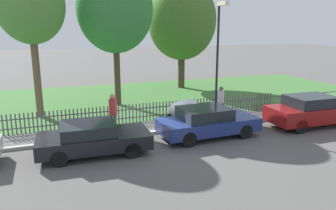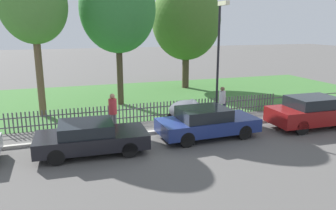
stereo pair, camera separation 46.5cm
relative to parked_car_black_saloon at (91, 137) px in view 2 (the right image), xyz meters
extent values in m
plane|color=#565451|center=(3.53, 1.37, -0.63)|extent=(120.00, 120.00, 0.00)
cube|color=#B2ADA3|center=(3.53, 1.47, -0.57)|extent=(33.82, 0.20, 0.12)
cube|color=#3D7033|center=(3.53, 9.10, -0.63)|extent=(33.82, 11.34, 0.01)
cube|color=#4C4C51|center=(3.53, 3.46, -0.36)|extent=(33.82, 0.03, 0.05)
cube|color=#4C4C51|center=(3.53, 3.46, 0.06)|extent=(33.82, 0.03, 0.05)
cube|color=#4C4C51|center=(-3.42, 3.43, -0.15)|extent=(0.06, 0.03, 0.96)
cube|color=#4C4C51|center=(-3.24, 3.43, -0.15)|extent=(0.06, 0.03, 0.96)
cube|color=#4C4C51|center=(-3.07, 3.43, -0.15)|extent=(0.06, 0.03, 0.96)
cube|color=#4C4C51|center=(-2.89, 3.43, -0.15)|extent=(0.06, 0.03, 0.96)
cube|color=#4C4C51|center=(-2.71, 3.43, -0.15)|extent=(0.06, 0.03, 0.96)
cube|color=#4C4C51|center=(-2.54, 3.43, -0.15)|extent=(0.06, 0.03, 0.96)
cube|color=#4C4C51|center=(-2.36, 3.43, -0.15)|extent=(0.06, 0.03, 0.96)
cube|color=#4C4C51|center=(-2.19, 3.43, -0.15)|extent=(0.06, 0.03, 0.96)
cube|color=#4C4C51|center=(-2.01, 3.43, -0.15)|extent=(0.06, 0.03, 0.96)
cube|color=#4C4C51|center=(-1.83, 3.43, -0.15)|extent=(0.06, 0.03, 0.96)
cube|color=#4C4C51|center=(-1.66, 3.43, -0.15)|extent=(0.06, 0.03, 0.96)
cube|color=#4C4C51|center=(-1.48, 3.43, -0.15)|extent=(0.06, 0.03, 0.96)
cube|color=#4C4C51|center=(-1.31, 3.43, -0.15)|extent=(0.06, 0.03, 0.96)
cube|color=#4C4C51|center=(-1.13, 3.43, -0.15)|extent=(0.06, 0.03, 0.96)
cube|color=#4C4C51|center=(-0.96, 3.43, -0.15)|extent=(0.06, 0.03, 0.96)
cube|color=#4C4C51|center=(-0.78, 3.43, -0.15)|extent=(0.06, 0.03, 0.96)
cube|color=#4C4C51|center=(-0.60, 3.43, -0.15)|extent=(0.06, 0.03, 0.96)
cube|color=#4C4C51|center=(-0.43, 3.43, -0.15)|extent=(0.06, 0.03, 0.96)
cube|color=#4C4C51|center=(-0.25, 3.43, -0.15)|extent=(0.06, 0.03, 0.96)
cube|color=#4C4C51|center=(-0.08, 3.43, -0.15)|extent=(0.06, 0.03, 0.96)
cube|color=#4C4C51|center=(0.10, 3.43, -0.15)|extent=(0.06, 0.03, 0.96)
cube|color=#4C4C51|center=(0.27, 3.43, -0.15)|extent=(0.06, 0.03, 0.96)
cube|color=#4C4C51|center=(0.45, 3.43, -0.15)|extent=(0.06, 0.03, 0.96)
cube|color=#4C4C51|center=(0.63, 3.43, -0.15)|extent=(0.06, 0.03, 0.96)
cube|color=#4C4C51|center=(0.80, 3.43, -0.15)|extent=(0.06, 0.03, 0.96)
cube|color=#4C4C51|center=(0.98, 3.43, -0.15)|extent=(0.06, 0.03, 0.96)
cube|color=#4C4C51|center=(1.15, 3.43, -0.15)|extent=(0.06, 0.03, 0.96)
cube|color=#4C4C51|center=(1.33, 3.43, -0.15)|extent=(0.06, 0.03, 0.96)
cube|color=#4C4C51|center=(1.51, 3.43, -0.15)|extent=(0.06, 0.03, 0.96)
cube|color=#4C4C51|center=(1.68, 3.43, -0.15)|extent=(0.06, 0.03, 0.96)
cube|color=#4C4C51|center=(1.86, 3.43, -0.15)|extent=(0.06, 0.03, 0.96)
cube|color=#4C4C51|center=(2.03, 3.43, -0.15)|extent=(0.06, 0.03, 0.96)
cube|color=#4C4C51|center=(2.21, 3.43, -0.15)|extent=(0.06, 0.03, 0.96)
cube|color=#4C4C51|center=(2.38, 3.43, -0.15)|extent=(0.06, 0.03, 0.96)
cube|color=#4C4C51|center=(2.56, 3.43, -0.15)|extent=(0.06, 0.03, 0.96)
cube|color=#4C4C51|center=(2.74, 3.43, -0.15)|extent=(0.06, 0.03, 0.96)
cube|color=#4C4C51|center=(2.91, 3.43, -0.15)|extent=(0.06, 0.03, 0.96)
cube|color=#4C4C51|center=(3.09, 3.43, -0.15)|extent=(0.06, 0.03, 0.96)
cube|color=#4C4C51|center=(3.26, 3.43, -0.15)|extent=(0.06, 0.03, 0.96)
cube|color=#4C4C51|center=(3.44, 3.43, -0.15)|extent=(0.06, 0.03, 0.96)
cube|color=#4C4C51|center=(3.62, 3.43, -0.15)|extent=(0.06, 0.03, 0.96)
cube|color=#4C4C51|center=(3.79, 3.43, -0.15)|extent=(0.06, 0.03, 0.96)
cube|color=#4C4C51|center=(3.97, 3.43, -0.15)|extent=(0.06, 0.03, 0.96)
cube|color=#4C4C51|center=(4.14, 3.43, -0.15)|extent=(0.06, 0.03, 0.96)
cube|color=#4C4C51|center=(4.32, 3.43, -0.15)|extent=(0.06, 0.03, 0.96)
cube|color=#4C4C51|center=(4.49, 3.43, -0.15)|extent=(0.06, 0.03, 0.96)
cube|color=#4C4C51|center=(4.67, 3.43, -0.15)|extent=(0.06, 0.03, 0.96)
cube|color=#4C4C51|center=(4.85, 3.43, -0.15)|extent=(0.06, 0.03, 0.96)
cube|color=#4C4C51|center=(5.02, 3.43, -0.15)|extent=(0.06, 0.03, 0.96)
cube|color=#4C4C51|center=(5.20, 3.43, -0.15)|extent=(0.06, 0.03, 0.96)
cube|color=#4C4C51|center=(5.37, 3.43, -0.15)|extent=(0.06, 0.03, 0.96)
cube|color=#4C4C51|center=(5.55, 3.43, -0.15)|extent=(0.06, 0.03, 0.96)
cube|color=#4C4C51|center=(5.72, 3.43, -0.15)|extent=(0.06, 0.03, 0.96)
cube|color=#4C4C51|center=(5.90, 3.43, -0.15)|extent=(0.06, 0.03, 0.96)
cube|color=#4C4C51|center=(6.08, 3.43, -0.15)|extent=(0.06, 0.03, 0.96)
cube|color=#4C4C51|center=(6.25, 3.43, -0.15)|extent=(0.06, 0.03, 0.96)
cube|color=#4C4C51|center=(6.43, 3.43, -0.15)|extent=(0.06, 0.03, 0.96)
cube|color=#4C4C51|center=(6.60, 3.43, -0.15)|extent=(0.06, 0.03, 0.96)
cube|color=#4C4C51|center=(6.78, 3.43, -0.15)|extent=(0.06, 0.03, 0.96)
cube|color=#4C4C51|center=(6.96, 3.43, -0.15)|extent=(0.06, 0.03, 0.96)
cube|color=#4C4C51|center=(7.13, 3.43, -0.15)|extent=(0.06, 0.03, 0.96)
cube|color=#4C4C51|center=(7.31, 3.43, -0.15)|extent=(0.06, 0.03, 0.96)
cube|color=#4C4C51|center=(7.48, 3.43, -0.15)|extent=(0.06, 0.03, 0.96)
cube|color=#4C4C51|center=(7.66, 3.43, -0.15)|extent=(0.06, 0.03, 0.96)
cube|color=#4C4C51|center=(7.83, 3.43, -0.15)|extent=(0.06, 0.03, 0.96)
cube|color=#4C4C51|center=(8.01, 3.43, -0.15)|extent=(0.06, 0.03, 0.96)
cube|color=#4C4C51|center=(8.19, 3.43, -0.15)|extent=(0.06, 0.03, 0.96)
cube|color=#4C4C51|center=(8.36, 3.43, -0.15)|extent=(0.06, 0.03, 0.96)
cube|color=#4C4C51|center=(8.54, 3.43, -0.15)|extent=(0.06, 0.03, 0.96)
cube|color=#4C4C51|center=(8.71, 3.43, -0.15)|extent=(0.06, 0.03, 0.96)
cube|color=#4C4C51|center=(8.89, 3.43, -0.15)|extent=(0.06, 0.03, 0.96)
cube|color=#4C4C51|center=(9.06, 3.43, -0.15)|extent=(0.06, 0.03, 0.96)
cube|color=#4C4C51|center=(9.24, 3.43, -0.15)|extent=(0.06, 0.03, 0.96)
cube|color=#4C4C51|center=(9.42, 3.43, -0.15)|extent=(0.06, 0.03, 0.96)
cube|color=#4C4C51|center=(9.59, 3.43, -0.15)|extent=(0.06, 0.03, 0.96)
cube|color=#4C4C51|center=(9.77, 3.43, -0.15)|extent=(0.06, 0.03, 0.96)
cube|color=#4C4C51|center=(9.94, 3.43, -0.15)|extent=(0.06, 0.03, 0.96)
cube|color=#4C4C51|center=(10.12, 3.43, -0.15)|extent=(0.06, 0.03, 0.96)
cube|color=#4C4C51|center=(10.30, 3.43, -0.15)|extent=(0.06, 0.03, 0.96)
cube|color=#4C4C51|center=(10.47, 3.43, -0.15)|extent=(0.06, 0.03, 0.96)
cube|color=black|center=(0.05, 0.00, -0.11)|extent=(4.16, 2.03, 0.54)
cube|color=black|center=(-0.15, 0.01, 0.37)|extent=(2.03, 1.76, 0.43)
cylinder|color=black|center=(1.35, 0.82, -0.34)|extent=(0.59, 0.16, 0.59)
cylinder|color=black|center=(1.29, -0.92, -0.34)|extent=(0.59, 0.16, 0.59)
cylinder|color=black|center=(-1.19, 0.91, -0.34)|extent=(0.59, 0.16, 0.59)
cylinder|color=black|center=(-1.25, -0.82, -0.34)|extent=(0.59, 0.16, 0.59)
cube|color=navy|center=(4.95, 0.30, -0.09)|extent=(4.33, 1.98, 0.56)
cube|color=black|center=(4.74, 0.29, 0.44)|extent=(2.10, 1.72, 0.48)
cylinder|color=black|center=(6.24, 1.19, -0.32)|extent=(0.63, 0.16, 0.62)
cylinder|color=black|center=(6.30, -0.50, -0.32)|extent=(0.63, 0.16, 0.62)
cylinder|color=black|center=(3.60, 1.09, -0.32)|extent=(0.63, 0.16, 0.62)
cylinder|color=black|center=(3.66, -0.59, -0.32)|extent=(0.63, 0.16, 0.62)
cube|color=maroon|center=(10.39, 0.04, 0.00)|extent=(4.48, 1.86, 0.71)
cube|color=black|center=(10.17, 0.04, 0.60)|extent=(2.16, 1.65, 0.49)
cylinder|color=black|center=(11.79, 0.84, -0.30)|extent=(0.66, 0.15, 0.66)
cylinder|color=black|center=(9.02, 0.88, -0.30)|extent=(0.66, 0.15, 0.66)
cylinder|color=black|center=(9.00, -0.77, -0.30)|extent=(0.66, 0.15, 0.66)
cylinder|color=black|center=(5.45, 2.60, -0.33)|extent=(0.60, 0.11, 0.60)
cylinder|color=black|center=(4.15, 2.58, -0.33)|extent=(0.60, 0.11, 0.60)
ellipsoid|color=#9EA0A8|center=(4.80, 2.59, 0.06)|extent=(1.72, 0.73, 0.93)
ellipsoid|color=#9EA0A8|center=(5.21, 2.59, 0.31)|extent=(0.41, 0.90, 0.43)
cylinder|color=brown|center=(-1.95, 6.26, 1.69)|extent=(0.36, 0.36, 4.63)
ellipsoid|color=#4C8438|center=(-1.95, 6.26, 5.06)|extent=(3.34, 3.34, 3.84)
cylinder|color=#473828|center=(2.48, 7.49, 1.49)|extent=(0.37, 0.37, 4.25)
ellipsoid|color=#337A38|center=(2.48, 7.49, 5.00)|extent=(4.37, 4.37, 5.02)
cylinder|color=#473828|center=(8.26, 11.50, 1.11)|extent=(0.51, 0.51, 3.48)
ellipsoid|color=#426B28|center=(8.26, 11.50, 4.47)|extent=(5.12, 5.12, 5.89)
cylinder|color=slate|center=(1.10, 2.07, -0.20)|extent=(0.16, 0.16, 0.87)
cylinder|color=slate|center=(1.27, 2.25, -0.20)|extent=(0.16, 0.16, 0.87)
cylinder|color=#B73338|center=(1.19, 2.16, 0.58)|extent=(0.51, 0.51, 0.69)
sphere|color=#A37556|center=(1.19, 2.16, 1.04)|extent=(0.23, 0.23, 0.23)
cylinder|color=#2D3351|center=(7.00, 2.74, -0.23)|extent=(0.15, 0.15, 0.81)
cylinder|color=#2D3351|center=(6.76, 2.75, -0.23)|extent=(0.15, 0.15, 0.81)
cylinder|color=silver|center=(6.88, 2.74, 0.50)|extent=(0.35, 0.35, 0.64)
sphere|color=brown|center=(6.88, 2.74, 0.93)|extent=(0.22, 0.22, 0.22)
cylinder|color=black|center=(6.20, 2.01, 2.15)|extent=(0.11, 0.11, 5.56)
cube|color=beige|center=(6.20, 1.66, 5.03)|extent=(0.20, 0.76, 0.18)
camera|label=1|loc=(-1.32, -11.80, 4.04)|focal=35.00mm
camera|label=2|loc=(-0.88, -11.96, 4.04)|focal=35.00mm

